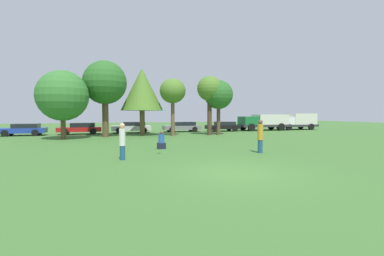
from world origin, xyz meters
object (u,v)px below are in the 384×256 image
tree_0 (63,96)px  parked_car_black (223,126)px  person_thrower (122,140)px  parked_car_blue (24,129)px  parked_car_white (132,127)px  tree_3 (173,92)px  delivery_truck_green (264,121)px  tree_5 (219,95)px  tree_4 (210,90)px  bystander_sitting (161,141)px  parked_car_grey (182,126)px  person_catcher (260,136)px  tree_2 (142,90)px  tree_1 (105,83)px  frisbee (163,110)px  delivery_truck_white (297,121)px  parked_car_red (81,128)px

tree_0 → parked_car_black: tree_0 is taller
person_thrower → parked_car_blue: size_ratio=0.41×
tree_0 → parked_car_white: size_ratio=1.33×
tree_3 → delivery_truck_green: bearing=20.6°
tree_5 → tree_4: bearing=-179.8°
bystander_sitting → tree_3: 10.79m
parked_car_blue → parked_car_black: size_ratio=1.02×
parked_car_grey → tree_4: bearing=103.3°
parked_car_white → tree_3: bearing=123.1°
parked_car_white → parked_car_black: bearing=178.8°
person_catcher → parked_car_white: person_catcher is taller
tree_2 → tree_5: tree_2 is taller
tree_5 → parked_car_blue: (-18.46, 4.94, -3.39)m
tree_4 → tree_5: size_ratio=1.07×
parked_car_white → parked_car_black: 10.91m
tree_3 → parked_car_white: size_ratio=1.28×
tree_1 → tree_4: (9.93, -0.84, -0.40)m
frisbee → tree_3: tree_3 is taller
frisbee → delivery_truck_white: frisbee is taller
tree_1 → tree_5: size_ratio=1.26×
tree_4 → delivery_truck_white: (14.70, 5.22, -3.33)m
bystander_sitting → parked_car_black: (10.71, 14.49, 0.19)m
parked_car_blue → parked_car_black: (21.32, 0.18, 0.01)m
tree_4 → tree_5: bearing=0.2°
tree_3 → parked_car_red: 10.60m
parked_car_black → parked_car_grey: bearing=-4.6°
person_catcher → tree_3: size_ratio=0.33×
person_catcher → frisbee: 5.49m
parked_car_grey → tree_2: bearing=38.3°
person_thrower → delivery_truck_green: delivery_truck_green is taller
tree_1 → tree_5: tree_1 is taller
tree_2 → parked_car_red: tree_2 is taller
tree_0 → delivery_truck_green: 23.78m
person_thrower → person_catcher: (7.29, 0.03, 0.04)m
frisbee → parked_car_black: 21.06m
bystander_sitting → tree_4: tree_4 is taller
tree_5 → delivery_truck_green: tree_5 is taller
person_thrower → tree_1: 14.28m
parked_car_black → delivery_truck_green: (5.76, 0.10, 0.54)m
frisbee → tree_5: size_ratio=0.05×
parked_car_grey → parked_car_black: bearing=175.4°
delivery_truck_green → tree_0: bearing=15.8°
bystander_sitting → parked_car_black: 18.02m
tree_2 → parked_car_grey: (5.27, 3.93, -3.87)m
person_thrower → tree_4: size_ratio=0.29×
person_thrower → tree_2: bearing=78.1°
tree_0 → parked_car_red: 6.65m
tree_3 → person_catcher: bearing=-83.1°
frisbee → tree_1: bearing=100.5°
person_catcher → delivery_truck_green: delivery_truck_green is taller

